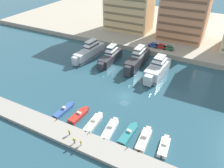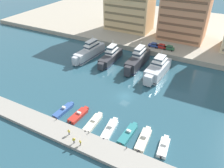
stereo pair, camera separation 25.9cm
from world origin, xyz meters
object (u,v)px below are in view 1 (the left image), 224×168
(yacht_silver_center_left, at_px, (157,69))
(pedestrian_mid_deck, at_px, (69,132))
(motorboat_teal_center, at_px, (128,134))
(motorboat_red_left, at_px, (79,115))
(car_green_mid_left, at_px, (169,48))
(motorboat_white_mid_right, at_px, (164,147))
(pedestrian_near_edge, at_px, (74,140))
(yacht_charcoal_left, at_px, (110,56))
(pedestrian_far_side, at_px, (81,142))
(car_blue_far_left, at_px, (153,45))
(motorboat_cream_center_right, at_px, (144,139))
(motorboat_white_center_left, at_px, (110,129))
(motorboat_cream_mid_left, at_px, (93,123))
(car_red_left, at_px, (161,46))
(yacht_charcoal_mid_left, at_px, (138,59))
(motorboat_blue_far_left, at_px, (64,110))
(yacht_silver_far_left, at_px, (89,52))

(yacht_silver_center_left, xyz_separation_m, pedestrian_mid_deck, (-9.15, -36.58, -0.69))
(motorboat_teal_center, bearing_deg, motorboat_red_left, 179.73)
(car_green_mid_left, height_order, pedestrian_mid_deck, car_green_mid_left)
(motorboat_white_mid_right, xyz_separation_m, pedestrian_near_edge, (-17.80, -8.50, 1.32))
(yacht_charcoal_left, relative_size, pedestrian_far_side, 10.50)
(motorboat_teal_center, height_order, car_blue_far_left, car_blue_far_left)
(car_green_mid_left, bearing_deg, motorboat_white_mid_right, -75.62)
(motorboat_cream_center_right, relative_size, motorboat_white_mid_right, 1.22)
(motorboat_red_left, relative_size, car_green_mid_left, 1.73)
(motorboat_white_center_left, bearing_deg, car_blue_far_left, 96.54)
(motorboat_cream_mid_left, height_order, motorboat_cream_center_right, motorboat_cream_center_right)
(motorboat_white_center_left, xyz_separation_m, motorboat_teal_center, (4.58, 0.50, 0.07))
(motorboat_cream_center_right, bearing_deg, car_red_left, 102.62)
(motorboat_red_left, bearing_deg, yacht_charcoal_mid_left, 84.77)
(motorboat_blue_far_left, relative_size, car_red_left, 1.80)
(car_blue_far_left, bearing_deg, pedestrian_far_side, -87.57)
(car_red_left, relative_size, pedestrian_mid_deck, 2.64)
(motorboat_blue_far_left, distance_m, motorboat_white_mid_right, 27.24)
(yacht_charcoal_left, xyz_separation_m, motorboat_cream_center_right, (25.30, -31.61, -1.53))
(motorboat_blue_far_left, height_order, motorboat_white_mid_right, motorboat_blue_far_left)
(yacht_charcoal_mid_left, distance_m, motorboat_white_mid_right, 38.17)
(yacht_silver_far_left, bearing_deg, car_blue_far_left, 39.66)
(car_red_left, bearing_deg, motorboat_cream_center_right, -77.38)
(yacht_charcoal_mid_left, distance_m, pedestrian_mid_deck, 39.69)
(motorboat_cream_center_right, bearing_deg, pedestrian_mid_deck, -156.62)
(yacht_silver_center_left, relative_size, pedestrian_mid_deck, 10.64)
(pedestrian_mid_deck, bearing_deg, yacht_charcoal_mid_left, 88.93)
(motorboat_cream_mid_left, distance_m, car_green_mid_left, 48.54)
(motorboat_teal_center, bearing_deg, motorboat_cream_center_right, -0.53)
(yacht_charcoal_left, relative_size, car_red_left, 3.92)
(yacht_charcoal_left, relative_size, yacht_charcoal_mid_left, 0.89)
(yacht_silver_far_left, xyz_separation_m, motorboat_cream_mid_left, (20.97, -31.30, -1.98))
(motorboat_red_left, height_order, motorboat_cream_center_right, motorboat_cream_center_right)
(yacht_charcoal_mid_left, distance_m, car_blue_far_left, 14.64)
(yacht_charcoal_mid_left, height_order, motorboat_cream_mid_left, yacht_charcoal_mid_left)
(motorboat_blue_far_left, height_order, pedestrian_mid_deck, pedestrian_mid_deck)
(motorboat_cream_mid_left, bearing_deg, yacht_charcoal_mid_left, 93.14)
(yacht_charcoal_mid_left, xyz_separation_m, car_green_mid_left, (7.40, 14.76, 0.32))
(yacht_silver_far_left, xyz_separation_m, motorboat_white_center_left, (25.64, -31.26, -2.00))
(car_blue_far_left, bearing_deg, car_green_mid_left, 1.37)
(car_blue_far_left, distance_m, pedestrian_near_edge, 55.82)
(yacht_charcoal_mid_left, bearing_deg, motorboat_red_left, -95.23)
(car_blue_far_left, relative_size, car_green_mid_left, 1.01)
(yacht_charcoal_left, bearing_deg, motorboat_white_mid_right, -46.38)
(car_blue_far_left, bearing_deg, motorboat_white_mid_right, -68.58)
(yacht_silver_far_left, distance_m, car_green_mid_left, 31.44)
(yacht_silver_far_left, bearing_deg, motorboat_cream_center_right, -42.12)
(motorboat_blue_far_left, distance_m, motorboat_white_center_left, 14.17)
(yacht_charcoal_left, xyz_separation_m, car_green_mid_left, (17.77, 16.04, 0.83))
(motorboat_teal_center, bearing_deg, yacht_silver_far_left, 134.48)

